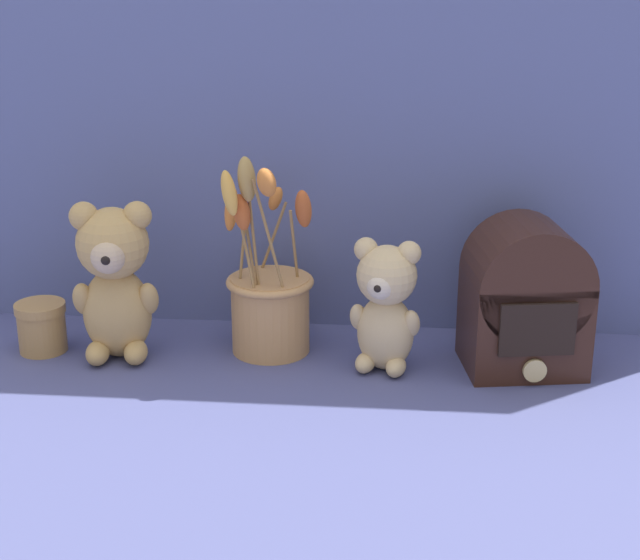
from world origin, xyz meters
TOP-DOWN VIEW (x-y plane):
  - ground_plane at (0.00, 0.00)m, footprint 4.00×4.00m
  - backdrop_wall at (0.00, 0.17)m, footprint 1.29×0.02m
  - teddy_bear_large at (-0.29, 0.01)m, footprint 0.13×0.12m
  - teddy_bear_medium at (0.09, 0.00)m, footprint 0.11×0.10m
  - flower_vase at (-0.08, 0.05)m, footprint 0.14×0.15m
  - vintage_radio at (0.29, 0.02)m, footprint 0.18×0.15m
  - decorative_tin_tall at (-0.41, 0.02)m, footprint 0.07×0.07m

SIDE VIEW (x-z plane):
  - ground_plane at x=0.00m, z-range 0.00..0.00m
  - decorative_tin_tall at x=-0.41m, z-range 0.00..0.08m
  - flower_vase at x=-0.08m, z-range -0.07..0.23m
  - teddy_bear_medium at x=0.09m, z-range 0.00..0.20m
  - vintage_radio at x=0.29m, z-range 0.00..0.21m
  - teddy_bear_large at x=-0.29m, z-range 0.01..0.24m
  - backdrop_wall at x=0.00m, z-range 0.00..0.73m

